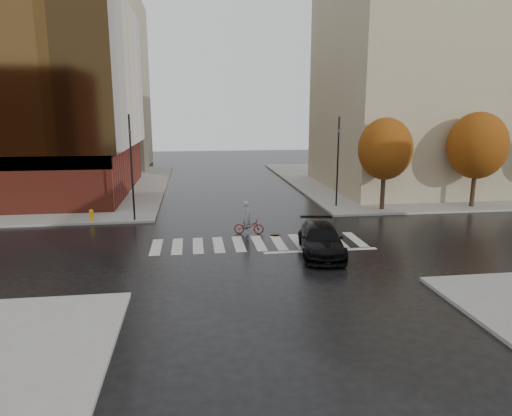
{
  "coord_description": "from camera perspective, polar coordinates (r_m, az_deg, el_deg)",
  "views": [
    {
      "loc": [
        -3.47,
        -23.24,
        7.1
      ],
      "look_at": [
        -0.17,
        0.39,
        2.0
      ],
      "focal_mm": 32.0,
      "sensor_mm": 36.0,
      "label": 1
    }
  ],
  "objects": [
    {
      "name": "ground",
      "position": [
        24.54,
        0.51,
        -4.75
      ],
      "size": [
        120.0,
        120.0,
        0.0
      ],
      "primitive_type": "plane",
      "color": "black",
      "rests_on": "ground"
    },
    {
      "name": "traffic_light_nw",
      "position": [
        30.14,
        -15.31,
        5.62
      ],
      "size": [
        0.19,
        0.17,
        6.75
      ],
      "rotation": [
        0.0,
        0.0,
        -1.38
      ],
      "color": "black",
      "rests_on": "sidewalk_nw"
    },
    {
      "name": "sidewalk_nw",
      "position": [
        48.1,
        -29.25,
        2.12
      ],
      "size": [
        30.0,
        30.0,
        0.15
      ],
      "primitive_type": "cube",
      "color": "gray",
      "rests_on": "ground"
    },
    {
      "name": "traffic_light_ne",
      "position": [
        34.08,
        10.2,
        6.33
      ],
      "size": [
        0.19,
        0.2,
        6.55
      ],
      "rotation": [
        0.0,
        0.0,
        3.54
      ],
      "color": "black",
      "rests_on": "sidewalk_ne"
    },
    {
      "name": "fire_hydrant",
      "position": [
        31.14,
        -19.88,
        -0.77
      ],
      "size": [
        0.27,
        0.27,
        0.76
      ],
      "color": "#E9A50D",
      "rests_on": "sidewalk_nw"
    },
    {
      "name": "sidewalk_ne",
      "position": [
        51.04,
        20.82,
        3.37
      ],
      "size": [
        30.0,
        30.0,
        0.15
      ],
      "primitive_type": "cube",
      "color": "gray",
      "rests_on": "ground"
    },
    {
      "name": "crosswalk",
      "position": [
        25.01,
        0.34,
        -4.41
      ],
      "size": [
        12.0,
        3.0,
        0.01
      ],
      "primitive_type": "cube",
      "color": "silver",
      "rests_on": "ground"
    },
    {
      "name": "tree_ne_b",
      "position": [
        36.93,
        25.94,
        7.02
      ],
      "size": [
        4.2,
        4.2,
        6.89
      ],
      "color": "black",
      "rests_on": "sidewalk_ne"
    },
    {
      "name": "building_nw_far",
      "position": [
        61.6,
        -20.33,
        14.18
      ],
      "size": [
        14.0,
        12.0,
        20.0
      ],
      "primitive_type": "cube",
      "color": "tan",
      "rests_on": "sidewalk_nw"
    },
    {
      "name": "sedan",
      "position": [
        23.23,
        8.14,
        -3.96
      ],
      "size": [
        2.78,
        5.3,
        1.46
      ],
      "primitive_type": "imported",
      "rotation": [
        0.0,
        0.0,
        -0.15
      ],
      "color": "black",
      "rests_on": "ground"
    },
    {
      "name": "manhole",
      "position": [
        26.62,
        2.39,
        -3.4
      ],
      "size": [
        0.69,
        0.69,
        0.01
      ],
      "primitive_type": "cylinder",
      "rotation": [
        0.0,
        0.0,
        0.0
      ],
      "color": "#4B3C1A",
      "rests_on": "ground"
    },
    {
      "name": "building_ne_tan",
      "position": [
        45.19,
        19.59,
        13.99
      ],
      "size": [
        16.0,
        16.0,
        18.0
      ],
      "primitive_type": "cube",
      "color": "tan",
      "rests_on": "sidewalk_ne"
    },
    {
      "name": "tree_ne_a",
      "position": [
        33.57,
        15.85,
        7.1
      ],
      "size": [
        3.8,
        3.8,
        6.5
      ],
      "color": "black",
      "rests_on": "sidewalk_ne"
    },
    {
      "name": "cyclist",
      "position": [
        26.71,
        -0.97,
        -1.85
      ],
      "size": [
        1.83,
        0.95,
        1.98
      ],
      "rotation": [
        0.0,
        0.0,
        1.36
      ],
      "color": "maroon",
      "rests_on": "ground"
    }
  ]
}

